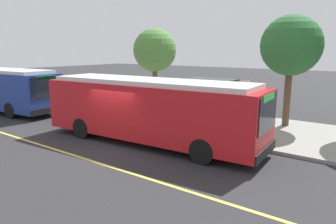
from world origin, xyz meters
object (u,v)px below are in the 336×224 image
Objects in this scene: waiting_bench at (208,113)px; pedestrian_commuter at (171,107)px; route_sign_post at (244,102)px; transit_bus_main at (149,109)px.

pedestrian_commuter is at bearing -123.90° from waiting_bench.
route_sign_post is (3.22, -2.58, 1.32)m from waiting_bench.
waiting_bench is at bearing 141.28° from route_sign_post.
transit_bus_main reaches higher than pedestrian_commuter.
waiting_bench is at bearing 86.41° from transit_bus_main.
transit_bus_main and route_sign_post have the same top height.
route_sign_post is 1.66× the size of pedestrian_commuter.
transit_bus_main is 4.30m from route_sign_post.
transit_bus_main is at bearing -93.59° from waiting_bench.
transit_bus_main reaches higher than waiting_bench.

